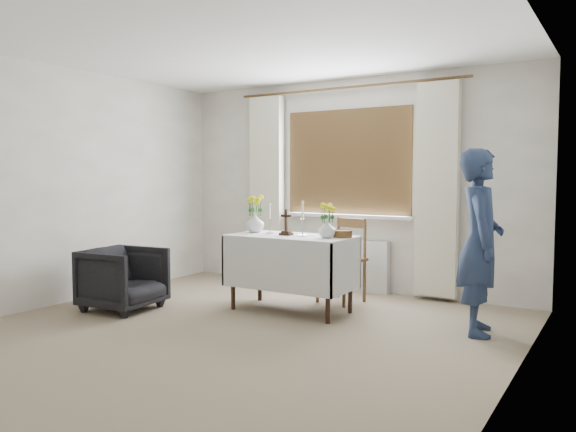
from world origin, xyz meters
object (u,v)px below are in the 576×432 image
(altar_table, at_px, (291,273))
(wooden_chair, at_px, (341,260))
(armchair, at_px, (123,279))
(flower_vase_right, at_px, (327,229))
(wooden_cross, at_px, (286,222))
(flower_vase_left, at_px, (255,223))
(person, at_px, (480,242))

(altar_table, height_order, wooden_chair, wooden_chair)
(armchair, height_order, flower_vase_right, flower_vase_right)
(wooden_cross, relative_size, flower_vase_right, 1.50)
(flower_vase_left, bearing_deg, altar_table, -7.98)
(flower_vase_right, bearing_deg, armchair, -156.32)
(wooden_chair, relative_size, flower_vase_right, 5.23)
(altar_table, xyz_separation_m, armchair, (-1.47, -0.84, -0.06))
(person, distance_m, flower_vase_right, 1.39)
(flower_vase_left, distance_m, flower_vase_right, 0.89)
(person, xyz_separation_m, flower_vase_left, (-2.27, -0.08, 0.07))
(armchair, distance_m, wooden_cross, 1.74)
(wooden_chair, distance_m, wooden_cross, 0.83)
(person, height_order, wooden_cross, person)
(flower_vase_left, relative_size, flower_vase_right, 1.18)
(armchair, distance_m, person, 3.44)
(armchair, distance_m, flower_vase_left, 1.45)
(altar_table, height_order, flower_vase_right, flower_vase_right)
(armchair, xyz_separation_m, wooden_cross, (1.42, 0.83, 0.57))
(armchair, relative_size, wooden_cross, 2.69)
(altar_table, xyz_separation_m, flower_vase_right, (0.41, -0.01, 0.47))
(wooden_cross, height_order, flower_vase_left, wooden_cross)
(altar_table, distance_m, wooden_chair, 0.68)
(altar_table, xyz_separation_m, wooden_cross, (-0.05, -0.01, 0.51))
(altar_table, xyz_separation_m, person, (1.79, 0.15, 0.41))
(wooden_chair, relative_size, wooden_cross, 3.48)
(wooden_cross, xyz_separation_m, flower_vase_right, (0.46, -0.00, -0.04))
(wooden_cross, bearing_deg, armchair, -151.57)
(armchair, bearing_deg, wooden_cross, -64.94)
(person, height_order, flower_vase_left, person)
(wooden_cross, xyz_separation_m, flower_vase_left, (-0.43, 0.07, -0.03))
(wooden_chair, xyz_separation_m, flower_vase_right, (0.16, -0.63, 0.40))
(altar_table, relative_size, armchair, 1.78)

